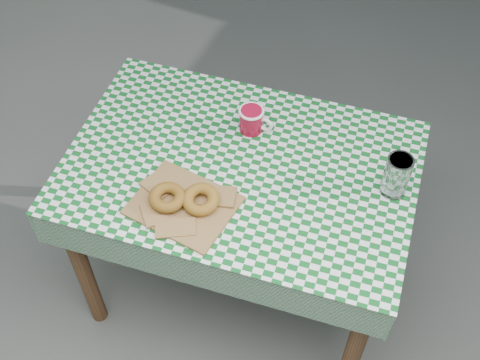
% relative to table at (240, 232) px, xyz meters
% --- Properties ---
extents(ground, '(60.00, 60.00, 0.00)m').
position_rel_table_xyz_m(ground, '(-0.08, 0.06, -0.38)').
color(ground, '#555651').
rests_on(ground, ground).
extents(table, '(1.18, 0.86, 0.75)m').
position_rel_table_xyz_m(table, '(0.00, 0.00, 0.00)').
color(table, brown).
rests_on(table, ground).
extents(tablecloth, '(1.20, 0.88, 0.01)m').
position_rel_table_xyz_m(tablecloth, '(0.00, 0.00, 0.38)').
color(tablecloth, '#0D591F').
rests_on(tablecloth, table).
extents(paper_bag, '(0.32, 0.27, 0.02)m').
position_rel_table_xyz_m(paper_bag, '(-0.09, -0.22, 0.39)').
color(paper_bag, '#9D7844').
rests_on(paper_bag, tablecloth).
extents(bagel_front, '(0.12, 0.12, 0.04)m').
position_rel_table_xyz_m(bagel_front, '(-0.14, -0.23, 0.41)').
color(bagel_front, brown).
rests_on(bagel_front, paper_bag).
extents(bagel_back, '(0.12, 0.12, 0.04)m').
position_rel_table_xyz_m(bagel_back, '(-0.04, -0.19, 0.41)').
color(bagel_back, olive).
rests_on(bagel_back, paper_bag).
extents(coffee_mug, '(0.16, 0.16, 0.09)m').
position_rel_table_xyz_m(coffee_mug, '(-0.03, 0.16, 0.43)').
color(coffee_mug, maroon).
rests_on(coffee_mug, tablecloth).
extents(drinking_glass, '(0.10, 0.10, 0.15)m').
position_rel_table_xyz_m(drinking_glass, '(0.47, 0.11, 0.45)').
color(drinking_glass, silver).
rests_on(drinking_glass, tablecloth).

